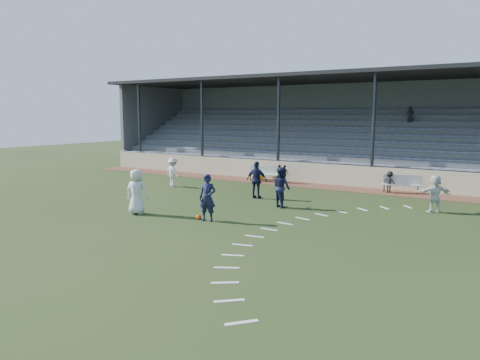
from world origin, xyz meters
name	(u,v)px	position (x,y,z in m)	size (l,w,h in m)	color
ground	(206,220)	(0.00, 0.00, 0.00)	(90.00, 90.00, 0.00)	#213114
cinder_track	(314,186)	(0.00, 10.50, 0.01)	(34.00, 2.00, 0.02)	#573122
retaining_wall	(321,174)	(0.00, 11.55, 0.60)	(34.00, 0.18, 1.20)	beige
bench_left	(265,172)	(-3.30, 10.48, 0.58)	(2.04, 0.87, 0.95)	silver
bench_right	(402,182)	(4.92, 10.70, 0.58)	(2.02, 1.11, 0.95)	silver
trash_bin	(259,173)	(-3.98, 10.98, 0.47)	(0.56, 0.56, 0.89)	gold
football	(199,217)	(-0.29, -0.10, 0.10)	(0.20, 0.20, 0.20)	#E0510D
player_white_lead	(137,192)	(-3.10, -0.67, 0.95)	(0.92, 0.60, 1.89)	silver
player_navy_lead	(207,198)	(0.16, -0.11, 0.93)	(0.67, 0.44, 1.85)	#131735
player_navy_mid	(282,187)	(1.30, 3.92, 0.91)	(0.88, 0.69, 1.81)	#131735
player_white_wing	(173,172)	(-6.75, 5.89, 0.83)	(1.08, 0.62, 1.67)	silver
player_navy_wing	(257,180)	(-0.75, 5.21, 0.92)	(1.08, 0.45, 1.84)	#131735
player_white_back	(435,193)	(7.31, 6.46, 0.81)	(1.50, 0.48, 1.61)	silver
sub_left_near	(279,174)	(-2.22, 10.39, 0.58)	(0.41, 0.27, 1.12)	black
sub_left_far	(284,174)	(-1.99, 10.62, 0.56)	(0.63, 0.26, 1.07)	black
sub_right	(389,182)	(4.35, 10.42, 0.59)	(0.73, 0.42, 1.14)	black
grandstand	(349,143)	(0.01, 16.26, 2.20)	(34.60, 9.00, 6.61)	slate
penalty_arc	(301,234)	(4.12, 0.00, 0.01)	(3.89, 14.63, 0.01)	silver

